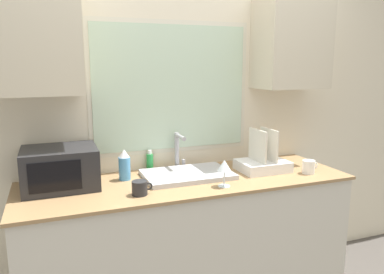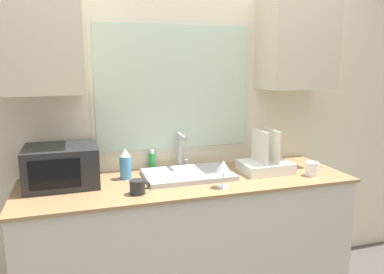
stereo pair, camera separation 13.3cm
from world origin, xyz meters
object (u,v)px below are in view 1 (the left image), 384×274
(soap_bottle, at_px, (150,161))
(wine_glass, at_px, (224,166))
(microwave, at_px, (60,168))
(spray_bottle, at_px, (124,165))
(mug_near_sink, at_px, (140,188))
(dish_rack, at_px, (263,162))
(faucet, at_px, (178,148))

(soap_bottle, xyz_separation_m, wine_glass, (0.33, -0.50, 0.06))
(microwave, xyz_separation_m, spray_bottle, (0.38, 0.02, -0.03))
(microwave, relative_size, spray_bottle, 2.15)
(mug_near_sink, bearing_deg, microwave, 144.08)
(dish_rack, bearing_deg, wine_glass, -151.71)
(dish_rack, xyz_separation_m, mug_near_sink, (-0.90, -0.18, -0.02))
(microwave, relative_size, mug_near_sink, 3.60)
(mug_near_sink, xyz_separation_m, wine_glass, (0.51, -0.03, 0.08))
(dish_rack, distance_m, mug_near_sink, 0.92)
(microwave, xyz_separation_m, wine_glass, (0.91, -0.33, 0.00))
(wine_glass, bearing_deg, microwave, 160.13)
(spray_bottle, height_order, soap_bottle, spray_bottle)
(spray_bottle, xyz_separation_m, wine_glass, (0.53, -0.35, 0.03))
(faucet, bearing_deg, mug_near_sink, -131.53)
(microwave, relative_size, wine_glass, 2.58)
(microwave, relative_size, soap_bottle, 2.97)
(microwave, xyz_separation_m, soap_bottle, (0.59, 0.17, -0.06))
(microwave, height_order, soap_bottle, microwave)
(faucet, distance_m, dish_rack, 0.59)
(microwave, height_order, dish_rack, dish_rack)
(mug_near_sink, bearing_deg, spray_bottle, 94.63)
(faucet, distance_m, wine_glass, 0.47)
(faucet, distance_m, mug_near_sink, 0.57)
(mug_near_sink, distance_m, wine_glass, 0.51)
(spray_bottle, bearing_deg, microwave, -177.55)
(faucet, xyz_separation_m, spray_bottle, (-0.40, -0.11, -0.06))
(spray_bottle, relative_size, mug_near_sink, 1.68)
(faucet, height_order, wine_glass, faucet)
(soap_bottle, bearing_deg, mug_near_sink, -111.03)
(faucet, height_order, dish_rack, dish_rack)
(faucet, xyz_separation_m, soap_bottle, (-0.19, 0.04, -0.09))
(faucet, bearing_deg, wine_glass, -73.60)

